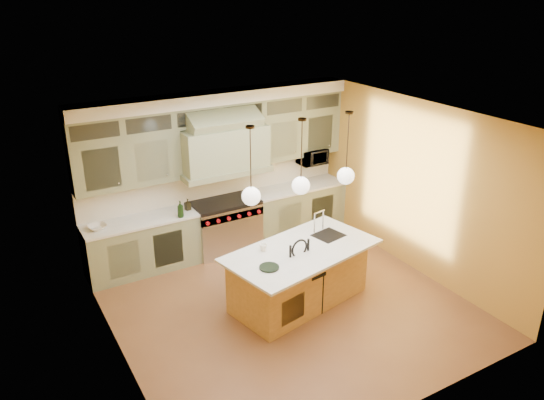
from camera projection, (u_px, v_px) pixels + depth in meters
floor at (287, 305)px, 8.14m from camera, size 5.00×5.00×0.00m
ceiling at (289, 120)px, 7.03m from camera, size 5.00×5.00×0.00m
wall_back at (215, 170)px, 9.58m from camera, size 5.00×0.00×5.00m
wall_front at (413, 304)px, 5.59m from camera, size 5.00×0.00×5.00m
wall_left at (113, 262)px, 6.43m from camera, size 0.00×5.00×5.00m
wall_right at (417, 188)px, 8.75m from camera, size 0.00×5.00×5.00m
back_cabinetry at (222, 175)px, 9.38m from camera, size 5.00×0.77×2.90m
range at (226, 225)px, 9.67m from camera, size 1.20×0.74×0.96m
kitchen_island at (299, 274)px, 8.08m from camera, size 2.51×1.67×1.35m
counter_stool at (305, 273)px, 7.74m from camera, size 0.45×0.45×1.15m
microwave at (312, 157)px, 10.29m from camera, size 0.54×0.37×0.30m
oil_bottle_a at (180, 209)px, 8.84m from camera, size 0.12×0.12×0.29m
oil_bottle_b at (188, 204)px, 9.14m from camera, size 0.10×0.10×0.20m
fruit_bowl at (97, 227)px, 8.45m from camera, size 0.33×0.33×0.07m
cup at (263, 248)px, 7.81m from camera, size 0.13×0.13×0.11m
pendant_left at (251, 194)px, 7.14m from camera, size 0.26×0.26×1.11m
pendant_center at (301, 184)px, 7.51m from camera, size 0.26×0.26×1.11m
pendant_right at (346, 174)px, 7.88m from camera, size 0.26×0.26×1.11m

